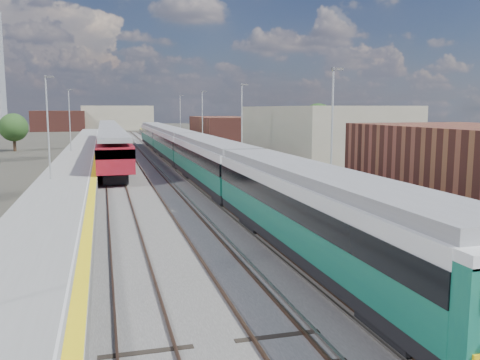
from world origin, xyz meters
name	(u,v)px	position (x,y,z in m)	size (l,w,h in m)	color
ground	(164,165)	(0.00, 50.00, 0.00)	(320.00, 320.00, 0.00)	#47443A
ballast_bed	(142,163)	(-2.25, 52.50, 0.03)	(10.50, 155.00, 0.06)	#565451
tracks	(146,161)	(-1.65, 54.18, 0.11)	(8.96, 160.00, 0.17)	#4C3323
platform_right	(207,157)	(5.28, 52.49, 0.54)	(4.70, 155.00, 8.52)	slate
platform_left	(78,161)	(-9.05, 52.49, 0.52)	(4.30, 155.00, 8.52)	slate
buildings	(55,91)	(-18.12, 138.60, 10.70)	(72.00, 185.50, 40.00)	brown
green_train	(189,150)	(1.50, 42.64, 2.25)	(2.91, 80.91, 3.20)	black
red_train	(110,138)	(-5.50, 64.77, 2.26)	(3.02, 61.24, 3.81)	black
tree_c	(14,127)	(-18.83, 74.46, 3.46)	(4.06, 4.06, 5.50)	#382619
tree_d	(318,121)	(24.07, 63.71, 4.36)	(5.12, 5.12, 6.93)	#382619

